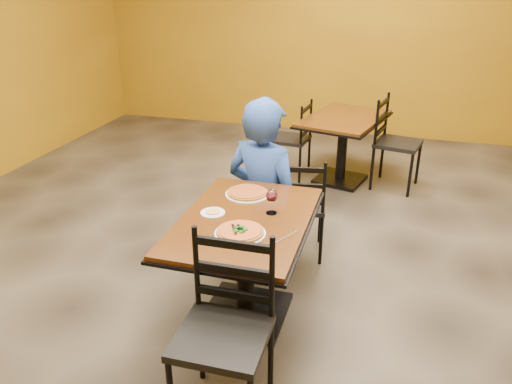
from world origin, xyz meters
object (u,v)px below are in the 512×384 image
(table_second, at_px, (343,134))
(chair_second_right, at_px, (398,144))
(chair_second_left, at_px, (290,139))
(plate_far, at_px, (247,194))
(diner, at_px, (264,182))
(pizza_far, at_px, (247,192))
(table_main, at_px, (245,245))
(wine_glass, at_px, (272,201))
(pizza_main, at_px, (240,231))
(plate_main, at_px, (240,234))
(chair_main_far, at_px, (300,204))
(side_plate, at_px, (213,213))
(chair_main_near, at_px, (222,338))

(table_second, distance_m, chair_second_right, 0.59)
(table_second, xyz_separation_m, chair_second_left, (-0.59, 0.00, -0.11))
(plate_far, bearing_deg, table_second, 79.72)
(table_second, bearing_deg, diner, -102.51)
(diner, distance_m, pizza_far, 0.44)
(table_second, relative_size, diner, 0.94)
(table_main, distance_m, chair_second_left, 2.62)
(table_main, distance_m, plate_far, 0.41)
(table_main, height_order, wine_glass, wine_glass)
(table_second, relative_size, wine_glass, 7.06)
(chair_second_right, distance_m, pizza_far, 2.48)
(chair_second_right, height_order, diner, diner)
(pizza_main, relative_size, plate_far, 0.92)
(chair_second_left, distance_m, chair_second_right, 1.18)
(plate_main, bearing_deg, chair_second_right, 72.76)
(chair_second_right, relative_size, wine_glass, 5.51)
(chair_second_left, relative_size, wine_glass, 4.90)
(table_second, height_order, chair_main_far, chair_main_far)
(diner, relative_size, side_plate, 8.47)
(table_main, xyz_separation_m, plate_far, (-0.09, 0.35, 0.20))
(table_main, distance_m, table_second, 2.62)
(side_plate, bearing_deg, chair_second_left, 91.17)
(chair_main_far, xyz_separation_m, plate_main, (-0.14, -1.15, 0.31))
(chair_second_left, xyz_separation_m, pizza_main, (0.31, -2.81, 0.33))
(diner, bearing_deg, pizza_far, 106.45)
(table_second, xyz_separation_m, chair_main_near, (-0.18, -3.44, -0.05))
(plate_main, bearing_deg, pizza_far, 102.75)
(chair_second_right, bearing_deg, chair_main_far, 168.09)
(chair_main_far, xyz_separation_m, chair_second_left, (-0.45, 1.67, -0.00))
(table_second, height_order, plate_far, plate_far)
(table_main, relative_size, table_second, 0.97)
(table_second, distance_m, plate_main, 2.84)
(diner, bearing_deg, side_plate, 97.23)
(chair_main_near, bearing_deg, pizza_far, 100.06)
(pizza_main, bearing_deg, chair_main_near, -80.73)
(chair_second_left, relative_size, pizza_main, 3.11)
(plate_far, height_order, wine_glass, wine_glass)
(chair_main_far, distance_m, chair_second_right, 1.82)
(plate_main, bearing_deg, diner, 97.04)
(table_second, bearing_deg, chair_main_near, -92.98)
(chair_main_near, distance_m, pizza_main, 0.69)
(table_second, distance_m, wine_glass, 2.51)
(chair_second_left, bearing_deg, wine_glass, 15.69)
(chair_main_near, bearing_deg, chair_second_right, 76.52)
(chair_main_near, height_order, chair_second_left, chair_main_near)
(chair_second_right, bearing_deg, plate_main, 174.57)
(side_plate, bearing_deg, chair_main_far, 66.87)
(table_main, distance_m, chair_second_right, 2.76)
(chair_main_near, xyz_separation_m, side_plate, (-0.36, 0.85, 0.25))
(plate_main, height_order, wine_glass, wine_glass)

